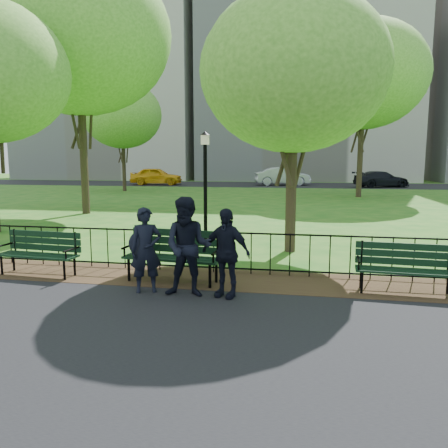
% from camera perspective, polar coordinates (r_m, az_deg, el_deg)
% --- Properties ---
extents(ground, '(120.00, 120.00, 0.00)m').
position_cam_1_polar(ground, '(7.55, -6.00, -10.12)').
color(ground, '#21661A').
extents(asphalt_path, '(60.00, 9.20, 0.01)m').
position_cam_1_polar(asphalt_path, '(4.68, -18.79, -22.77)').
color(asphalt_path, black).
rests_on(asphalt_path, ground).
extents(dirt_strip, '(60.00, 1.60, 0.01)m').
position_cam_1_polar(dirt_strip, '(8.93, -3.28, -7.05)').
color(dirt_strip, '#3B2318').
rests_on(dirt_strip, ground).
extents(far_street, '(70.00, 9.00, 0.01)m').
position_cam_1_polar(far_street, '(41.98, 7.60, 5.09)').
color(far_street, black).
rests_on(far_street, ground).
extents(iron_fence, '(24.06, 0.06, 1.00)m').
position_cam_1_polar(iron_fence, '(9.29, -2.58, -3.36)').
color(iron_fence, black).
rests_on(iron_fence, ground).
extents(apartment_west, '(22.00, 15.00, 26.00)m').
position_cam_1_polar(apartment_west, '(60.83, -13.78, 18.24)').
color(apartment_west, beige).
rests_on(apartment_west, ground).
extents(apartment_mid, '(24.00, 15.00, 30.00)m').
position_cam_1_polar(apartment_mid, '(56.29, 10.81, 21.23)').
color(apartment_mid, '#BCB8AC').
rests_on(apartment_mid, ground).
extents(park_bench_main, '(2.00, 0.82, 1.10)m').
position_cam_1_polar(park_bench_main, '(8.69, -8.48, -3.01)').
color(park_bench_main, black).
rests_on(park_bench_main, ground).
extents(park_bench_left_a, '(1.77, 0.68, 0.98)m').
position_cam_1_polar(park_bench_left_a, '(9.88, -22.87, -2.94)').
color(park_bench_left_a, black).
rests_on(park_bench_left_a, ground).
extents(park_bench_right_a, '(1.74, 0.65, 0.97)m').
position_cam_1_polar(park_bench_right_a, '(8.52, 22.57, -4.72)').
color(park_bench_right_a, black).
rests_on(park_bench_right_a, ground).
extents(lamppost, '(0.29, 0.29, 3.17)m').
position_cam_1_polar(lamppost, '(12.39, -2.46, 5.33)').
color(lamppost, black).
rests_on(lamppost, ground).
extents(tree_near_e, '(4.70, 4.70, 6.55)m').
position_cam_1_polar(tree_near_e, '(11.62, 9.10, 18.99)').
color(tree_near_e, '#2D2116').
rests_on(tree_near_e, ground).
extents(tree_mid_w, '(7.87, 7.87, 10.96)m').
position_cam_1_polar(tree_mid_w, '(21.02, -18.52, 22.39)').
color(tree_mid_w, '#2D2116').
rests_on(tree_mid_w, ground).
extents(tree_far_e, '(7.81, 7.81, 10.89)m').
position_cam_1_polar(tree_far_e, '(29.80, 17.79, 18.02)').
color(tree_far_e, '#2D2116').
rests_on(tree_far_e, ground).
extents(tree_far_w, '(5.89, 5.89, 8.21)m').
position_cam_1_polar(tree_far_w, '(34.53, -13.15, 13.71)').
color(tree_far_w, '#2D2116').
rests_on(tree_far_w, ground).
extents(person_left, '(0.66, 0.56, 1.54)m').
position_cam_1_polar(person_left, '(7.98, -10.15, -3.37)').
color(person_left, black).
rests_on(person_left, asphalt_path).
extents(person_mid, '(0.87, 0.49, 1.75)m').
position_cam_1_polar(person_mid, '(7.62, -4.72, -3.02)').
color(person_mid, black).
rests_on(person_mid, asphalt_path).
extents(person_right, '(0.98, 0.64, 1.56)m').
position_cam_1_polar(person_right, '(7.59, 0.23, -3.78)').
color(person_right, black).
rests_on(person_right, asphalt_path).
extents(taxi, '(4.99, 2.40, 1.64)m').
position_cam_1_polar(taxi, '(41.96, -8.83, 6.20)').
color(taxi, '#F3AF14').
rests_on(taxi, far_street).
extents(sedan_silver, '(5.32, 2.85, 1.67)m').
position_cam_1_polar(sedan_silver, '(41.07, 7.61, 6.19)').
color(sedan_silver, '#A2A5AA').
rests_on(sedan_silver, far_street).
extents(sedan_dark, '(5.13, 3.39, 1.38)m').
position_cam_1_polar(sedan_dark, '(40.36, 19.86, 5.53)').
color(sedan_dark, black).
rests_on(sedan_dark, far_street).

